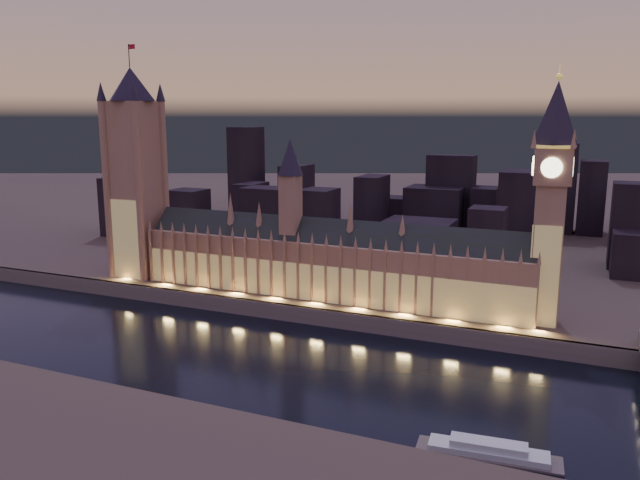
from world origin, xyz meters
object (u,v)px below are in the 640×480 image
at_px(victoria_tower, 135,164).
at_px(elizabeth_tower, 552,183).
at_px(river_boat, 488,451).
at_px(palace_of_westminster, 325,261).

xyz_separation_m(victoria_tower, elizabeth_tower, (218.00, -0.00, -1.98)).
relative_size(victoria_tower, river_boat, 3.03).
height_order(palace_of_westminster, elizabeth_tower, elizabeth_tower).
bearing_deg(elizabeth_tower, river_boat, -93.46).
bearing_deg(river_boat, victoria_tower, 153.06).
bearing_deg(victoria_tower, elizabeth_tower, -0.00).
relative_size(elizabeth_tower, river_boat, 2.62).
distance_m(victoria_tower, elizabeth_tower, 218.01).
xyz_separation_m(elizabeth_tower, river_boat, (-6.49, -107.47, -67.55)).
height_order(victoria_tower, river_boat, victoria_tower).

